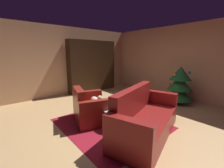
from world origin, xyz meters
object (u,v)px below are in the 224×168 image
Objects in this scene: decorated_tree at (180,85)px; bookshelf_unit at (95,66)px; coffee_table at (117,111)px; couch_red at (145,120)px; book_stack_on_table at (114,106)px; bottle_on_table at (110,104)px; armchair_red at (90,109)px.

bookshelf_unit is at bearing -161.48° from decorated_tree.
bookshelf_unit is at bearing 153.77° from coffee_table.
book_stack_on_table is at bearing -164.25° from couch_red.
book_stack_on_table is (-0.06, -0.02, 0.09)m from coffee_table.
bookshelf_unit is 3.44m from book_stack_on_table.
bookshelf_unit is 3.38m from bottle_on_table.
bottle_on_table is at bearing -161.84° from couch_red.
decorated_tree is at bearing 83.08° from bottle_on_table.
bookshelf_unit is 9.48× the size of bottle_on_table.
couch_red is 1.72× the size of decorated_tree.
bottle_on_table is at bearing -151.44° from coffee_table.
bottle_on_table is (-0.09, -0.06, 0.04)m from book_stack_on_table.
bookshelf_unit is 3.46m from decorated_tree.
bookshelf_unit reaches higher than couch_red.
bookshelf_unit is 4.02m from couch_red.
armchair_red is 0.71m from coffee_table.
coffee_table is at bearing -93.86° from decorated_tree.
book_stack_on_table is (-0.70, -0.20, 0.13)m from couch_red.
bookshelf_unit reaches higher than coffee_table.
bookshelf_unit reaches higher than decorated_tree.
book_stack_on_table is at bearing 25.61° from armchair_red.
bottle_on_table reaches higher than coffee_table.
bookshelf_unit is at bearing 153.00° from book_stack_on_table.
couch_red is at bearing 15.49° from coffee_table.
book_stack_on_table is (0.58, 0.28, 0.15)m from armchair_red.
coffee_table is 2.71× the size of book_stack_on_table.
couch_red reaches higher than book_stack_on_table.
couch_red is at bearing -19.80° from bookshelf_unit.
couch_red is (3.71, -1.34, -0.77)m from bookshelf_unit.
book_stack_on_table reaches higher than coffee_table.
bottle_on_table is at bearing -28.64° from bookshelf_unit.
coffee_table is at bearing -164.51° from couch_red.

